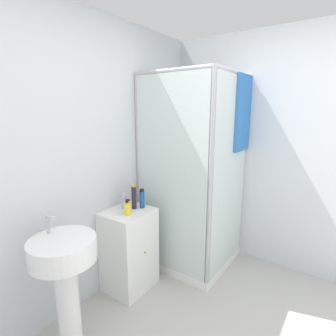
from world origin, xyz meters
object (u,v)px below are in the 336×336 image
sink (65,271)px  soap_dispenser (127,208)px  lotion_bottle_white (124,202)px  shampoo_bottle_blue (142,199)px  shampoo_bottle_tall_black (134,197)px

sink → soap_dispenser: (0.69, 0.08, 0.22)m
lotion_bottle_white → shampoo_bottle_blue: bearing=-47.8°
shampoo_bottle_tall_black → lotion_bottle_white: shampoo_bottle_tall_black is taller
shampoo_bottle_tall_black → lotion_bottle_white: (-0.05, 0.08, -0.05)m
sink → shampoo_bottle_tall_black: size_ratio=4.19×
shampoo_bottle_blue → lotion_bottle_white: bearing=132.2°
soap_dispenser → shampoo_bottle_tall_black: bearing=18.0°
soap_dispenser → lotion_bottle_white: bearing=54.2°
sink → shampoo_bottle_blue: (0.90, 0.08, 0.25)m
sink → shampoo_bottle_blue: bearing=5.0°
shampoo_bottle_tall_black → soap_dispenser: bearing=-162.0°
sink → shampoo_bottle_tall_black: shampoo_bottle_tall_black is taller
sink → lotion_bottle_white: sink is taller
sink → shampoo_bottle_blue: 0.93m
soap_dispenser → lotion_bottle_white: 0.16m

